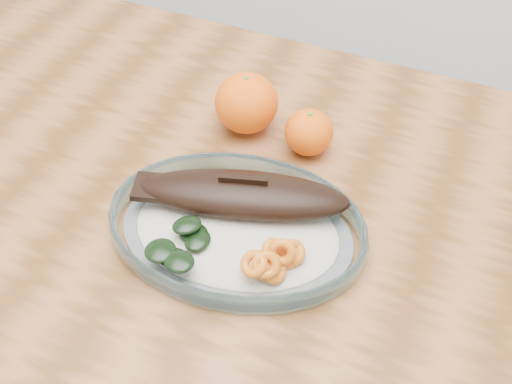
{
  "coord_description": "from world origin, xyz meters",
  "views": [
    {
      "loc": [
        0.32,
        -0.49,
        1.36
      ],
      "look_at": [
        0.09,
        0.03,
        0.77
      ],
      "focal_mm": 45.0,
      "sensor_mm": 36.0,
      "label": 1
    }
  ],
  "objects_px": {
    "plated_meal": "(237,224)",
    "orange_right": "(309,132)",
    "orange_left": "(246,103)",
    "dining_table": "(187,244)"
  },
  "relations": [
    {
      "from": "dining_table",
      "to": "orange_left",
      "type": "relative_size",
      "value": 13.36
    },
    {
      "from": "plated_meal",
      "to": "orange_right",
      "type": "height_order",
      "value": "plated_meal"
    },
    {
      "from": "dining_table",
      "to": "plated_meal",
      "type": "bearing_deg",
      "value": -17.93
    },
    {
      "from": "plated_meal",
      "to": "orange_right",
      "type": "bearing_deg",
      "value": 73.21
    },
    {
      "from": "orange_left",
      "to": "orange_right",
      "type": "relative_size",
      "value": 1.34
    },
    {
      "from": "plated_meal",
      "to": "orange_right",
      "type": "distance_m",
      "value": 0.18
    },
    {
      "from": "dining_table",
      "to": "orange_left",
      "type": "distance_m",
      "value": 0.22
    },
    {
      "from": "plated_meal",
      "to": "orange_left",
      "type": "bearing_deg",
      "value": 102.31
    },
    {
      "from": "orange_left",
      "to": "dining_table",
      "type": "bearing_deg",
      "value": -98.23
    },
    {
      "from": "orange_left",
      "to": "plated_meal",
      "type": "bearing_deg",
      "value": -69.52
    }
  ]
}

